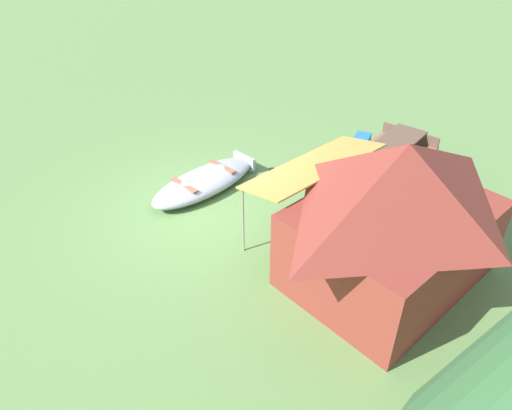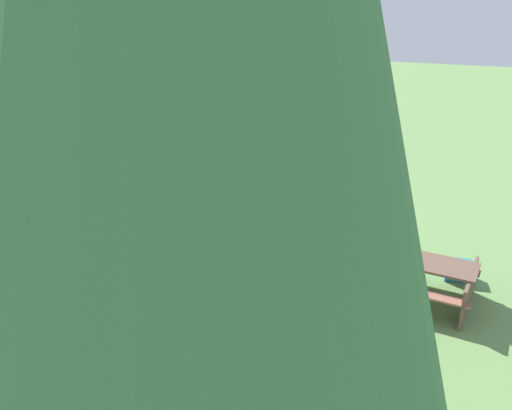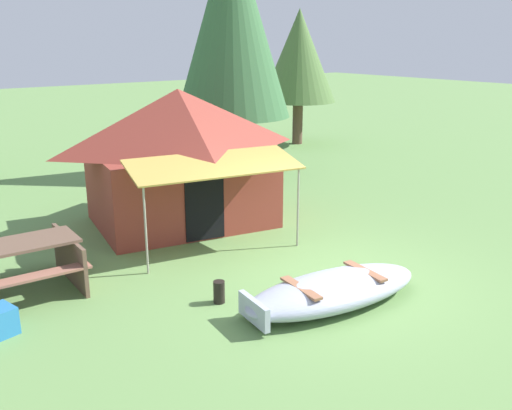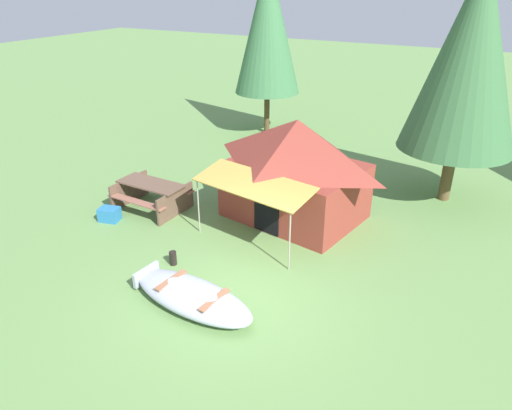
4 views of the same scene
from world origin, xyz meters
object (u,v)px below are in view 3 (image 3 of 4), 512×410
(canvas_cabin_tent, at_px, (180,155))
(fuel_can, at_px, (219,292))
(pine_tree_back_left, at_px, (232,21))
(pine_tree_back_right, at_px, (299,56))
(beached_rowboat, at_px, (333,290))
(picnic_table, at_px, (11,263))

(canvas_cabin_tent, height_order, fuel_can, canvas_cabin_tent)
(pine_tree_back_left, bearing_deg, pine_tree_back_right, 27.63)
(fuel_can, relative_size, pine_tree_back_right, 0.07)
(beached_rowboat, xyz_separation_m, pine_tree_back_left, (3.64, 7.65, 3.87))
(canvas_cabin_tent, distance_m, fuel_can, 4.01)
(picnic_table, height_order, fuel_can, picnic_table)
(beached_rowboat, xyz_separation_m, canvas_cabin_tent, (0.19, 4.56, 1.18))
(picnic_table, xyz_separation_m, pine_tree_back_left, (7.16, 4.58, 3.59))
(beached_rowboat, xyz_separation_m, fuel_can, (-1.25, 1.02, -0.06))
(beached_rowboat, relative_size, picnic_table, 1.52)
(picnic_table, height_order, pine_tree_back_left, pine_tree_back_left)
(pine_tree_back_right, bearing_deg, canvas_cabin_tent, -145.51)
(beached_rowboat, xyz_separation_m, picnic_table, (-3.52, 3.07, 0.28))
(pine_tree_back_right, bearing_deg, picnic_table, -149.24)
(beached_rowboat, bearing_deg, fuel_can, 140.69)
(beached_rowboat, height_order, picnic_table, picnic_table)
(picnic_table, xyz_separation_m, pine_tree_back_right, (11.57, 6.89, 2.55))
(pine_tree_back_right, bearing_deg, fuel_can, -136.17)
(pine_tree_back_left, bearing_deg, beached_rowboat, -115.45)
(fuel_can, bearing_deg, beached_rowboat, -39.31)
(pine_tree_back_right, bearing_deg, beached_rowboat, -128.96)
(canvas_cabin_tent, relative_size, pine_tree_back_left, 0.64)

